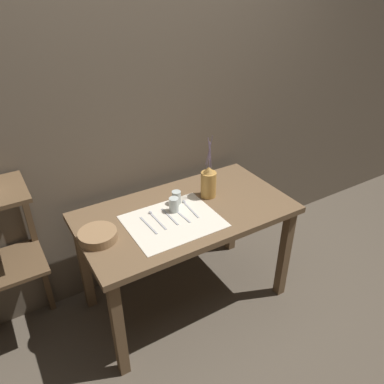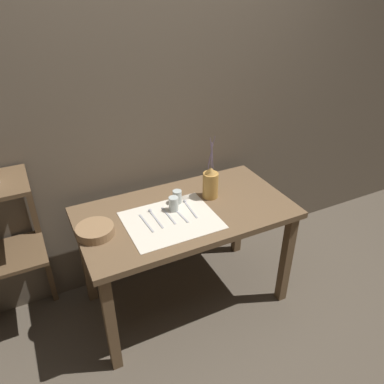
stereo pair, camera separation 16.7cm
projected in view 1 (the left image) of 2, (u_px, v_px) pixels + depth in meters
ground_plane at (187, 297)px, 2.73m from camera, size 12.00×12.00×0.00m
stone_wall_back at (149, 121)px, 2.46m from camera, size 7.00×0.06×2.40m
wooden_table at (186, 223)px, 2.39m from camera, size 1.34×0.73×0.76m
linen_cloth at (173, 221)px, 2.24m from camera, size 0.54×0.44×0.00m
pitcher_with_flowers at (209, 183)px, 2.44m from camera, size 0.10×0.10×0.42m
wooden_bowl at (98, 236)px, 2.07m from camera, size 0.21×0.21×0.05m
glass_tumbler_near at (174, 205)px, 2.30m from camera, size 0.06×0.06×0.09m
glass_tumbler_far at (176, 197)px, 2.38m from camera, size 0.06×0.06×0.09m
fork_outer at (148, 225)px, 2.19m from camera, size 0.02×0.20×0.00m
spoon_outer at (153, 216)px, 2.27m from camera, size 0.02×0.21×0.02m
knife_center at (170, 217)px, 2.27m from camera, size 0.02×0.20×0.00m
fork_inner at (181, 215)px, 2.29m from camera, size 0.03×0.20×0.00m
spoon_inner at (187, 205)px, 2.38m from camera, size 0.03×0.21×0.02m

